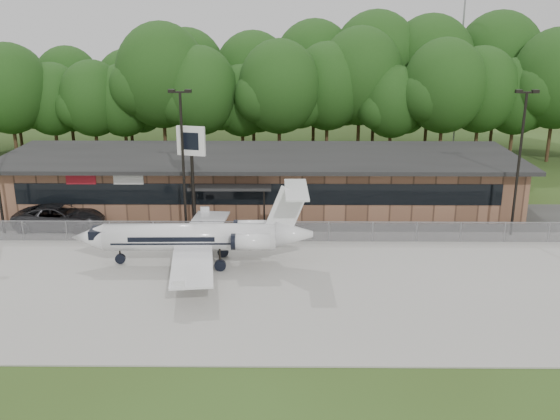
{
  "coord_description": "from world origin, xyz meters",
  "views": [
    {
      "loc": [
        2.01,
        -25.24,
        14.88
      ],
      "look_at": [
        1.69,
        12.0,
        3.26
      ],
      "focal_mm": 40.0,
      "sensor_mm": 36.0,
      "label": 1
    }
  ],
  "objects_px": {
    "suv": "(60,217)",
    "pole_sign": "(192,152)",
    "business_jet": "(199,238)",
    "terminal": "(260,179)"
  },
  "relations": [
    {
      "from": "suv",
      "to": "business_jet",
      "type": "bearing_deg",
      "value": -120.15
    },
    {
      "from": "suv",
      "to": "pole_sign",
      "type": "relative_size",
      "value": 0.83
    },
    {
      "from": "terminal",
      "to": "pole_sign",
      "type": "height_order",
      "value": "pole_sign"
    },
    {
      "from": "suv",
      "to": "pole_sign",
      "type": "height_order",
      "value": "pole_sign"
    },
    {
      "from": "terminal",
      "to": "business_jet",
      "type": "relative_size",
      "value": 2.74
    },
    {
      "from": "business_jet",
      "to": "pole_sign",
      "type": "height_order",
      "value": "pole_sign"
    },
    {
      "from": "business_jet",
      "to": "terminal",
      "type": "bearing_deg",
      "value": 74.82
    },
    {
      "from": "terminal",
      "to": "business_jet",
      "type": "distance_m",
      "value": 13.48
    },
    {
      "from": "terminal",
      "to": "pole_sign",
      "type": "bearing_deg",
      "value": -121.85
    },
    {
      "from": "terminal",
      "to": "business_jet",
      "type": "bearing_deg",
      "value": -104.09
    }
  ]
}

